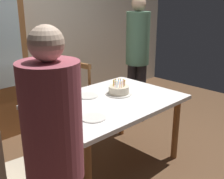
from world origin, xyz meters
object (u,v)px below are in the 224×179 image
chair_upholstered (11,170)px  person_guest (137,53)px  person_celebrant (54,154)px  birthday_cake (119,90)px  plate_far_side (88,96)px  dining_table (108,108)px  plate_near_celebrant (93,118)px  chair_spindle_back (71,103)px

chair_upholstered → person_guest: (2.23, 0.70, 0.47)m
person_celebrant → person_guest: size_ratio=0.92×
birthday_cake → person_celebrant: 1.52m
plate_far_side → person_celebrant: bearing=-137.4°
plate_far_side → person_guest: 1.26m
plate_far_side → person_celebrant: 1.41m
person_guest → dining_table: bearing=-152.7°
person_celebrant → plate_far_side: bearing=42.6°
plate_near_celebrant → person_guest: person_guest is taller
chair_spindle_back → person_celebrant: (-1.24, -1.55, 0.46)m
dining_table → person_celebrant: bearing=-146.9°
plate_near_celebrant → person_guest: size_ratio=0.13×
plate_near_celebrant → person_guest: bearing=28.0°
plate_far_side → person_guest: bearing=16.2°
chair_upholstered → chair_spindle_back: bearing=37.6°
chair_upholstered → person_guest: 2.38m
chair_spindle_back → person_guest: size_ratio=0.54×
chair_upholstered → birthday_cake: bearing=7.8°
plate_far_side → chair_upholstered: chair_upholstered is taller
dining_table → chair_upholstered: 1.13m
dining_table → birthday_cake: birthday_cake is taller
plate_far_side → person_celebrant: (-1.03, -0.95, 0.16)m
plate_near_celebrant → plate_far_side: bearing=54.5°
plate_near_celebrant → chair_spindle_back: size_ratio=0.23×
plate_near_celebrant → birthday_cake: bearing=24.9°
chair_upholstered → person_guest: person_guest is taller
plate_near_celebrant → person_celebrant: 0.88m
chair_spindle_back → plate_near_celebrant: bearing=-116.7°
plate_far_side → chair_upholstered: bearing=-161.0°
plate_near_celebrant → chair_spindle_back: chair_spindle_back is taller
dining_table → plate_near_celebrant: bearing=-150.2°
person_guest → plate_near_celebrant: bearing=-152.0°
birthday_cake → person_guest: person_guest is taller
dining_table → plate_near_celebrant: plate_near_celebrant is taller
plate_near_celebrant → plate_far_side: 0.56m
birthday_cake → plate_near_celebrant: (-0.60, -0.28, -0.04)m
person_guest → chair_spindle_back: bearing=165.0°
birthday_cake → chair_upholstered: (-1.32, -0.18, -0.26)m
dining_table → person_celebrant: (-1.11, -0.72, 0.26)m
dining_table → plate_far_side: size_ratio=6.63×
chair_spindle_back → person_celebrant: bearing=-128.6°
dining_table → person_guest: 1.30m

